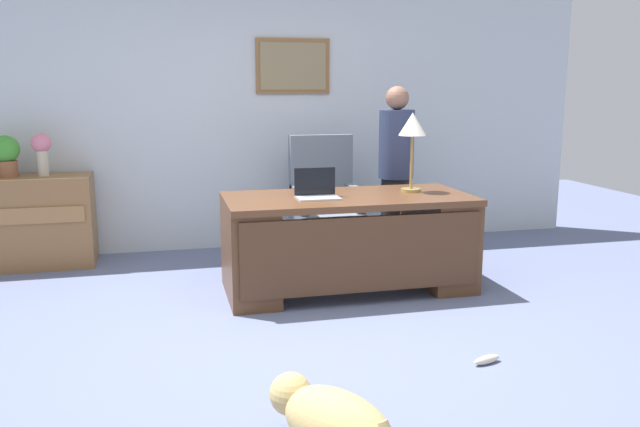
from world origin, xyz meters
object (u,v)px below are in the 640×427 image
Objects in this scene: laptop at (317,191)px; vase_with_flowers at (41,149)px; credenza at (3,223)px; potted_plant at (6,154)px; dog_toy_plush at (487,360)px; desk_lamp at (412,129)px; armchair at (325,204)px; dog_lying at (332,421)px; person_standing at (396,172)px; desk at (349,239)px.

vase_with_flowers is at bearing 147.56° from laptop.
potted_plant is (0.07, 0.00, 0.61)m from credenza.
dog_toy_plush is at bearing -66.80° from laptop.
laptop is 0.51× the size of desk_lamp.
desk_lamp reaches higher than armchair.
armchair is at bearing 117.16° from desk_lamp.
credenza is at bearing -178.97° from potted_plant.
dog_lying is 1.10× the size of desk_lamp.
armchair is 3.40m from dog_lying.
potted_plant is (-1.98, 3.59, 0.86)m from dog_lying.
armchair is 3.18× the size of potted_plant.
desk_lamp is at bearing 84.50° from dog_toy_plush.
armchair is at bearing 76.35° from dog_lying.
person_standing is 2.30× the size of dog_lying.
desk is 3.03× the size of desk_lamp.
laptop is (-0.26, -0.02, 0.40)m from desk.
credenza is 2.87m from armchair.
dog_lying is (-1.41, -3.06, -0.66)m from person_standing.
potted_plant reaches higher than desk.
desk_lamp reaches higher than dog_lying.
vase_with_flowers is at bearing 150.84° from desk.
potted_plant is (-0.29, 0.00, -0.04)m from vase_with_flowers.
credenza is 4.14m from dog_lying.
dog_lying is 2.37m from laptop.
laptop reaches higher than dog_toy_plush.
vase_with_flowers reaches higher than credenza.
person_standing is 4.26× the size of vase_with_flowers.
laptop is at bearing -107.40° from armchair.
credenza is at bearing 119.74° from dog_lying.
dog_toy_plush is (3.17, -2.89, -0.38)m from credenza.
credenza is 2.21× the size of dog_lying.
dog_lying is at bearing -107.98° from desk.
laptop is 1.71× the size of dog_toy_plush.
desk_lamp is (0.48, -0.94, 0.75)m from armchair.
person_standing is 0.85m from desk_lamp.
desk is at bearing -129.91° from person_standing.
laptop reaches higher than dog_lying.
desk_lamp reaches higher than potted_plant.
armchair is 0.72× the size of person_standing.
person_standing is at bearing 50.09° from desk.
credenza is 4.31m from dog_toy_plush.
potted_plant is (-2.71, 1.35, 0.60)m from desk.
armchair is 2.56m from vase_with_flowers.
desk_lamp is 3.50m from potted_plant.
dog_lying is at bearing -101.82° from laptop.
person_standing reaches higher than dog_toy_plush.
armchair is 1.15m from laptop.
vase_with_flowers is 1.04× the size of potted_plant.
laptop is at bearing -29.22° from potted_plant.
dog_lying is at bearing -114.75° from person_standing.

